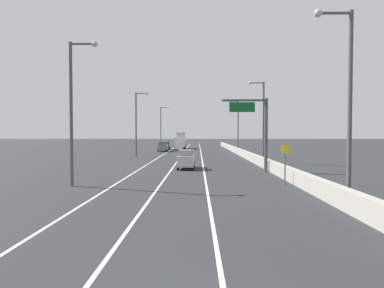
# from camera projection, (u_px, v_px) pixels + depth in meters

# --- Properties ---
(ground_plane) EXTENTS (320.00, 320.00, 0.00)m
(ground_plane) POSITION_uv_depth(u_px,v_px,m) (194.00, 152.00, 70.01)
(ground_plane) COLOR #26282B
(lane_stripe_left) EXTENTS (0.16, 130.00, 0.00)m
(lane_stripe_left) POSITION_uv_depth(u_px,v_px,m) (163.00, 155.00, 61.11)
(lane_stripe_left) COLOR silver
(lane_stripe_left) RESTS_ON ground_plane
(lane_stripe_center) EXTENTS (0.16, 130.00, 0.00)m
(lane_stripe_center) POSITION_uv_depth(u_px,v_px,m) (182.00, 155.00, 61.05)
(lane_stripe_center) COLOR silver
(lane_stripe_center) RESTS_ON ground_plane
(lane_stripe_right) EXTENTS (0.16, 130.00, 0.00)m
(lane_stripe_right) POSITION_uv_depth(u_px,v_px,m) (201.00, 155.00, 60.99)
(lane_stripe_right) COLOR silver
(lane_stripe_right) RESTS_ON ground_plane
(jersey_barrier_right) EXTENTS (0.60, 120.00, 1.10)m
(jersey_barrier_right) POSITION_uv_depth(u_px,v_px,m) (253.00, 158.00, 45.87)
(jersey_barrier_right) COLOR #9E998E
(jersey_barrier_right) RESTS_ON ground_plane
(overhead_sign_gantry) EXTENTS (4.68, 0.36, 7.50)m
(overhead_sign_gantry) POSITION_uv_depth(u_px,v_px,m) (259.00, 125.00, 34.09)
(overhead_sign_gantry) COLOR #47474C
(overhead_sign_gantry) RESTS_ON ground_plane
(speed_advisory_sign) EXTENTS (0.60, 0.11, 3.00)m
(speed_advisory_sign) POSITION_uv_depth(u_px,v_px,m) (285.00, 162.00, 25.49)
(speed_advisory_sign) COLOR #4C4C51
(speed_advisory_sign) RESTS_ON ground_plane
(lamp_post_right_near) EXTENTS (2.14, 0.44, 10.71)m
(lamp_post_right_near) POSITION_uv_depth(u_px,v_px,m) (346.00, 94.00, 18.28)
(lamp_post_right_near) COLOR #4C4C51
(lamp_post_right_near) RESTS_ON ground_plane
(lamp_post_right_second) EXTENTS (2.14, 0.44, 10.71)m
(lamp_post_right_second) POSITION_uv_depth(u_px,v_px,m) (262.00, 117.00, 43.50)
(lamp_post_right_second) COLOR #4C4C51
(lamp_post_right_second) RESTS_ON ground_plane
(lamp_post_right_third) EXTENTS (2.14, 0.44, 10.71)m
(lamp_post_right_third) POSITION_uv_depth(u_px,v_px,m) (237.00, 123.00, 68.72)
(lamp_post_right_third) COLOR #4C4C51
(lamp_post_right_third) RESTS_ON ground_plane
(lamp_post_left_near) EXTENTS (2.14, 0.44, 10.71)m
(lamp_post_left_near) POSITION_uv_depth(u_px,v_px,m) (74.00, 104.00, 24.57)
(lamp_post_left_near) COLOR #4C4C51
(lamp_post_left_near) RESTS_ON ground_plane
(lamp_post_left_mid) EXTENTS (2.14, 0.44, 10.71)m
(lamp_post_left_mid) POSITION_uv_depth(u_px,v_px,m) (138.00, 120.00, 54.85)
(lamp_post_left_mid) COLOR #4C4C51
(lamp_post_left_mid) RESTS_ON ground_plane
(lamp_post_left_far) EXTENTS (2.14, 0.44, 10.71)m
(lamp_post_left_far) POSITION_uv_depth(u_px,v_px,m) (162.00, 125.00, 85.10)
(lamp_post_left_far) COLOR #4C4C51
(lamp_post_left_far) RESTS_ON ground_plane
(car_gray_0) EXTENTS (2.02, 4.74, 2.12)m
(car_gray_0) POSITION_uv_depth(u_px,v_px,m) (163.00, 147.00, 71.61)
(car_gray_0) COLOR slate
(car_gray_0) RESTS_ON ground_plane
(car_green_1) EXTENTS (1.94, 4.07, 2.02)m
(car_green_1) POSITION_uv_depth(u_px,v_px,m) (166.00, 146.00, 79.04)
(car_green_1) COLOR #196033
(car_green_1) RESTS_ON ground_plane
(car_silver_2) EXTENTS (1.87, 4.19, 2.10)m
(car_silver_2) POSITION_uv_depth(u_px,v_px,m) (186.00, 159.00, 36.82)
(car_silver_2) COLOR #B7B7BC
(car_silver_2) RESTS_ON ground_plane
(car_white_3) EXTENTS (1.84, 4.59, 1.87)m
(car_white_3) POSITION_uv_depth(u_px,v_px,m) (179.00, 146.00, 75.95)
(car_white_3) COLOR white
(car_white_3) RESTS_ON ground_plane
(box_truck) EXTENTS (2.57, 7.82, 4.16)m
(box_truck) POSITION_uv_depth(u_px,v_px,m) (180.00, 141.00, 83.89)
(box_truck) COLOR silver
(box_truck) RESTS_ON ground_plane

